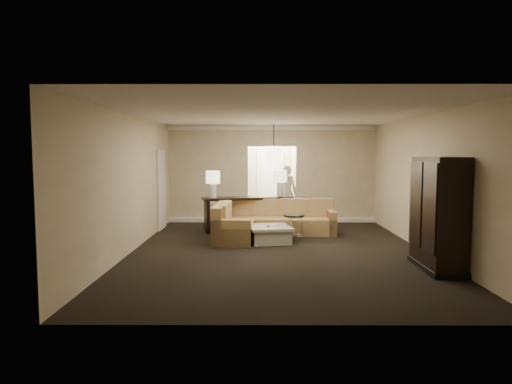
{
  "coord_description": "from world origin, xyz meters",
  "views": [
    {
      "loc": [
        -0.42,
        -9.22,
        2.03
      ],
      "look_at": [
        -0.46,
        1.2,
        1.12
      ],
      "focal_mm": 32.0,
      "sensor_mm": 36.0,
      "label": 1
    }
  ],
  "objects_px": {
    "console_table": "(247,211)",
    "armoire": "(438,216)",
    "drink_table": "(294,222)",
    "sectional_sofa": "(264,222)",
    "person": "(287,190)",
    "coffee_table": "(270,234)"
  },
  "relations": [
    {
      "from": "sectional_sofa",
      "to": "drink_table",
      "type": "bearing_deg",
      "value": -37.84
    },
    {
      "from": "console_table",
      "to": "drink_table",
      "type": "relative_size",
      "value": 3.93
    },
    {
      "from": "drink_table",
      "to": "person",
      "type": "xyz_separation_m",
      "value": [
        0.03,
        3.1,
        0.49
      ]
    },
    {
      "from": "sectional_sofa",
      "to": "drink_table",
      "type": "relative_size",
      "value": 4.94
    },
    {
      "from": "console_table",
      "to": "drink_table",
      "type": "distance_m",
      "value": 1.68
    },
    {
      "from": "person",
      "to": "coffee_table",
      "type": "bearing_deg",
      "value": 99.01
    },
    {
      "from": "sectional_sofa",
      "to": "console_table",
      "type": "xyz_separation_m",
      "value": [
        -0.41,
        0.67,
        0.19
      ]
    },
    {
      "from": "console_table",
      "to": "sectional_sofa",
      "type": "bearing_deg",
      "value": -72.96
    },
    {
      "from": "armoire",
      "to": "person",
      "type": "bearing_deg",
      "value": 111.41
    },
    {
      "from": "sectional_sofa",
      "to": "armoire",
      "type": "height_order",
      "value": "armoire"
    },
    {
      "from": "coffee_table",
      "to": "person",
      "type": "distance_m",
      "value": 3.47
    },
    {
      "from": "console_table",
      "to": "armoire",
      "type": "bearing_deg",
      "value": -63.64
    },
    {
      "from": "console_table",
      "to": "person",
      "type": "height_order",
      "value": "person"
    },
    {
      "from": "armoire",
      "to": "person",
      "type": "xyz_separation_m",
      "value": [
        -2.24,
        5.72,
        -0.02
      ]
    },
    {
      "from": "armoire",
      "to": "drink_table",
      "type": "distance_m",
      "value": 3.5
    },
    {
      "from": "drink_table",
      "to": "person",
      "type": "bearing_deg",
      "value": 89.43
    },
    {
      "from": "sectional_sofa",
      "to": "person",
      "type": "height_order",
      "value": "person"
    },
    {
      "from": "sectional_sofa",
      "to": "person",
      "type": "relative_size",
      "value": 1.61
    },
    {
      "from": "coffee_table",
      "to": "person",
      "type": "height_order",
      "value": "person"
    },
    {
      "from": "coffee_table",
      "to": "drink_table",
      "type": "bearing_deg",
      "value": 23.14
    },
    {
      "from": "sectional_sofa",
      "to": "drink_table",
      "type": "height_order",
      "value": "sectional_sofa"
    },
    {
      "from": "coffee_table",
      "to": "armoire",
      "type": "xyz_separation_m",
      "value": [
        2.84,
        -2.37,
        0.74
      ]
    }
  ]
}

